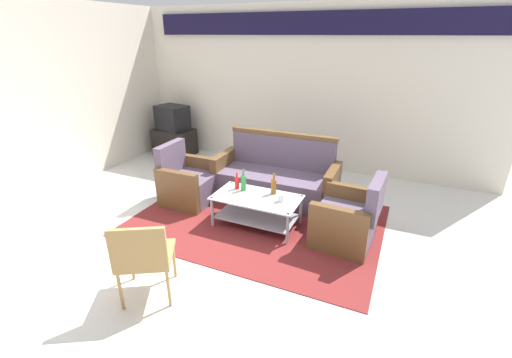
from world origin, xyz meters
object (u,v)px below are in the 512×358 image
Objects in this scene: bottle_brown at (274,186)px; coffee_table at (257,207)px; wicker_chair at (143,255)px; bottle_red at (237,183)px; television at (172,118)px; bottle_green at (244,182)px; couch at (276,179)px; armchair_right at (348,220)px; armchair_left at (188,183)px; cup at (281,198)px; tv_stand at (175,142)px.

coffee_table is at bearing -132.17° from bottle_brown.
wicker_chair is at bearing -106.11° from bottle_brown.
bottle_red is 3.02m from television.
bottle_green reaches higher than bottle_brown.
couch is at bearing 76.36° from bottle_green.
coffee_table is at bearing 93.60° from couch.
bottle_red is at bearing 160.83° from coffee_table.
television is at bearing 67.41° from armchair_right.
armchair_left is 2.36m from armchair_right.
wicker_chair is at bearing -94.19° from bottle_green.
wicker_chair is (-0.53, -1.83, -0.02)m from bottle_brown.
bottle_red reaches higher than cup.
cup is (0.66, -0.11, -0.04)m from bottle_red.
tv_stand is at bearing 67.44° from armchair_right.
bottle_brown is 1.91m from wicker_chair.
cup is 0.12× the size of tv_stand.
coffee_table is 0.37m from cup.
cup is at bearing -46.49° from bottle_brown.
coffee_table is 4.72× the size of bottle_red.
armchair_left is at bearing 168.39° from coffee_table.
cup is 0.15× the size of television.
cup is (0.38, -0.84, 0.14)m from couch.
bottle_brown is at bearing 133.51° from cup.
coffee_table is at bearing 156.22° from television.
television reaches higher than armchair_right.
armchair_left reaches higher than bottle_brown.
couch is at bearing 94.31° from coffee_table.
television is (-2.72, 1.95, 0.49)m from coffee_table.
armchair_left is at bearing 26.57° from couch.
cup is at bearing 0.92° from coffee_table.
coffee_table is at bearing -25.43° from bottle_green.
bottle_red is 3.02m from tv_stand.
couch is 0.73m from bottle_brown.
couch is 2.53m from wicker_chair.
bottle_brown is (0.16, 0.18, 0.24)m from coffee_table.
bottle_brown is 3.40m from tv_stand.
couch reaches higher than tv_stand.
bottle_red is (-0.28, -0.73, 0.18)m from couch.
cup is at bearing 159.24° from television.
armchair_left is at bearing 89.34° from armchair_right.
coffee_table is 1.71m from wicker_chair.
wicker_chair is at bearing -90.97° from bottle_red.
bottle_brown is at bearing 47.83° from coffee_table.
armchair_right is at bearing -1.04° from bottle_red.
bottle_red is 1.78m from wicker_chair.
bottle_red is (-0.34, 0.12, 0.23)m from coffee_table.
armchair_left is 1.40m from bottle_brown.
bottle_green is at bearing 154.57° from coffee_table.
armchair_right is 4.28m from tv_stand.
bottle_brown is 0.35× the size of tv_stand.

